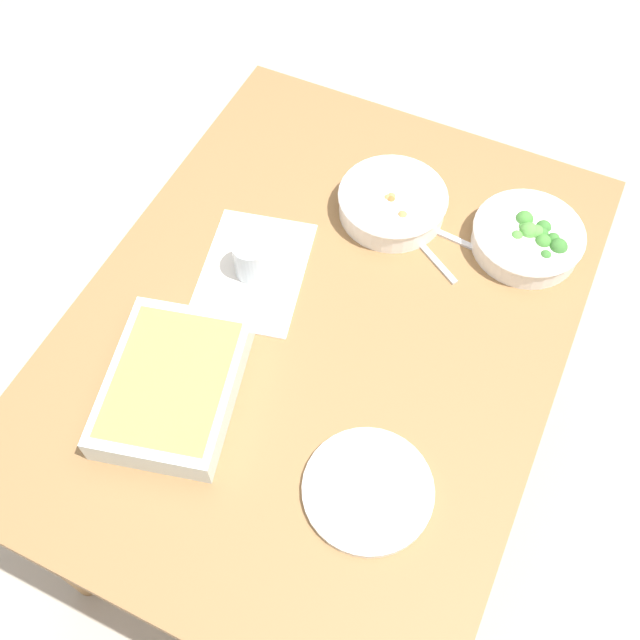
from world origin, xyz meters
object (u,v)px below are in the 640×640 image
stew_bowl (392,202)px  baking_dish (172,385)px  side_plate (368,490)px  spoon_by_stew (421,244)px  drink_cup (252,260)px  broccoli_bowl (528,237)px  fork_on_table (471,246)px

stew_bowl → baking_dish: size_ratio=0.66×
stew_bowl → side_plate: bearing=-161.5°
side_plate → spoon_by_stew: (0.52, 0.11, -0.00)m
drink_cup → side_plate: bearing=-129.7°
baking_dish → spoon_by_stew: 0.57m
stew_bowl → drink_cup: 0.32m
side_plate → spoon_by_stew: size_ratio=1.39×
broccoli_bowl → fork_on_table: 0.11m
stew_bowl → side_plate: 0.61m
spoon_by_stew → fork_on_table: (0.04, -0.09, -0.00)m
side_plate → spoon_by_stew: bearing=11.4°
stew_bowl → spoon_by_stew: bearing=-122.4°
baking_dish → broccoli_bowl: bearing=-38.7°
baking_dish → drink_cup: bearing=-0.2°
stew_bowl → fork_on_table: size_ratio=1.27×
side_plate → spoon_by_stew: 0.53m
broccoli_bowl → side_plate: 0.61m
baking_dish → fork_on_table: size_ratio=1.93×
stew_bowl → broccoli_bowl: broccoli_bowl is taller
fork_on_table → drink_cup: bearing=123.0°
broccoli_bowl → spoon_by_stew: size_ratio=1.42×
side_plate → spoon_by_stew: side_plate is taller
stew_bowl → spoon_by_stew: size_ratio=1.44×
fork_on_table → baking_dish: bearing=145.3°
broccoli_bowl → side_plate: bearing=171.8°
side_plate → fork_on_table: (0.56, 0.01, -0.00)m
fork_on_table → spoon_by_stew: bearing=112.1°
spoon_by_stew → baking_dish: bearing=150.9°
fork_on_table → stew_bowl: bearing=84.5°
broccoli_bowl → side_plate: broccoli_bowl is taller
baking_dish → side_plate: (-0.02, -0.38, -0.03)m
drink_cup → baking_dish: bearing=179.8°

